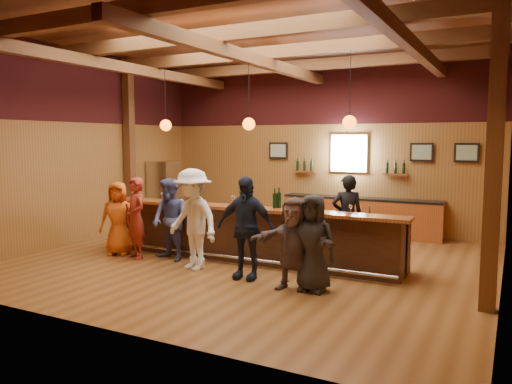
# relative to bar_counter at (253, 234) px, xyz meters

# --- Properties ---
(room) EXTENTS (9.04, 9.00, 4.52)m
(room) POSITION_rel_bar_counter_xyz_m (-0.02, -0.09, 2.69)
(room) COLOR brown
(room) RESTS_ON ground
(bar_counter) EXTENTS (6.30, 1.07, 1.11)m
(bar_counter) POSITION_rel_bar_counter_xyz_m (0.00, 0.00, 0.00)
(bar_counter) COLOR black
(bar_counter) RESTS_ON ground
(back_bar_cabinet) EXTENTS (4.00, 0.52, 0.95)m
(back_bar_cabinet) POSITION_rel_bar_counter_xyz_m (1.18, 3.57, -0.05)
(back_bar_cabinet) COLOR brown
(back_bar_cabinet) RESTS_ON ground
(window) EXTENTS (0.95, 0.09, 0.95)m
(window) POSITION_rel_bar_counter_xyz_m (0.78, 3.80, 1.53)
(window) COLOR silver
(window) RESTS_ON room
(framed_pictures) EXTENTS (5.35, 0.05, 0.45)m
(framed_pictures) POSITION_rel_bar_counter_xyz_m (1.65, 3.79, 1.58)
(framed_pictures) COLOR black
(framed_pictures) RESTS_ON room
(wine_shelves) EXTENTS (3.00, 0.18, 0.30)m
(wine_shelves) POSITION_rel_bar_counter_xyz_m (0.78, 3.73, 1.10)
(wine_shelves) COLOR brown
(wine_shelves) RESTS_ON room
(pendant_lights) EXTENTS (4.24, 0.24, 1.37)m
(pendant_lights) POSITION_rel_bar_counter_xyz_m (-0.02, -0.15, 2.19)
(pendant_lights) COLOR black
(pendant_lights) RESTS_ON room
(stainless_fridge) EXTENTS (0.70, 0.70, 1.80)m
(stainless_fridge) POSITION_rel_bar_counter_xyz_m (-4.12, 2.45, 0.38)
(stainless_fridge) COLOR silver
(stainless_fridge) RESTS_ON ground
(customer_orange) EXTENTS (0.88, 0.76, 1.53)m
(customer_orange) POSITION_rel_bar_counter_xyz_m (-2.71, -0.92, 0.25)
(customer_orange) COLOR #CA5113
(customer_orange) RESTS_ON ground
(customer_redvest) EXTENTS (0.71, 0.61, 1.65)m
(customer_redvest) POSITION_rel_bar_counter_xyz_m (-2.15, -1.00, 0.30)
(customer_redvest) COLOR maroon
(customer_redvest) RESTS_ON ground
(customer_denim) EXTENTS (0.93, 0.80, 1.64)m
(customer_denim) POSITION_rel_bar_counter_xyz_m (-1.44, -0.82, 0.30)
(customer_denim) COLOR #434D87
(customer_denim) RESTS_ON ground
(customer_white) EXTENTS (1.35, 1.00, 1.87)m
(customer_white) POSITION_rel_bar_counter_xyz_m (-0.64, -1.18, 0.41)
(customer_white) COLOR white
(customer_white) RESTS_ON ground
(customer_navy) EXTENTS (1.08, 0.53, 1.78)m
(customer_navy) POSITION_rel_bar_counter_xyz_m (0.52, -1.28, 0.37)
(customer_navy) COLOR #181F31
(customer_navy) RESTS_ON ground
(customer_brown) EXTENTS (1.43, 0.59, 1.50)m
(customer_brown) POSITION_rel_bar_counter_xyz_m (1.51, -1.50, 0.23)
(customer_brown) COLOR #584646
(customer_brown) RESTS_ON ground
(customer_dark) EXTENTS (0.77, 0.51, 1.55)m
(customer_dark) POSITION_rel_bar_counter_xyz_m (1.81, -1.42, 0.25)
(customer_dark) COLOR black
(customer_dark) RESTS_ON ground
(bartender) EXTENTS (0.73, 0.63, 1.71)m
(bartender) POSITION_rel_bar_counter_xyz_m (1.64, 0.94, 0.33)
(bartender) COLOR black
(bartender) RESTS_ON ground
(ice_bucket) EXTENTS (0.22, 0.22, 0.24)m
(ice_bucket) POSITION_rel_bar_counter_xyz_m (-0.01, -0.27, 0.71)
(ice_bucket) COLOR brown
(ice_bucket) RESTS_ON bar_counter
(bottle_a) EXTENTS (0.08, 0.08, 0.39)m
(bottle_a) POSITION_rel_bar_counter_xyz_m (0.64, -0.17, 0.74)
(bottle_a) COLOR black
(bottle_a) RESTS_ON bar_counter
(bottle_b) EXTENTS (0.08, 0.08, 0.38)m
(bottle_b) POSITION_rel_bar_counter_xyz_m (0.60, -0.26, 0.74)
(bottle_b) COLOR black
(bottle_b) RESTS_ON bar_counter
(glass_a) EXTENTS (0.08, 0.08, 0.18)m
(glass_a) POSITION_rel_bar_counter_xyz_m (-2.61, -0.34, 0.72)
(glass_a) COLOR silver
(glass_a) RESTS_ON bar_counter
(glass_b) EXTENTS (0.08, 0.08, 0.18)m
(glass_b) POSITION_rel_bar_counter_xyz_m (-2.05, -0.27, 0.72)
(glass_b) COLOR silver
(glass_b) RESTS_ON bar_counter
(glass_c) EXTENTS (0.07, 0.07, 0.16)m
(glass_c) POSITION_rel_bar_counter_xyz_m (-1.53, -0.22, 0.70)
(glass_c) COLOR silver
(glass_c) RESTS_ON bar_counter
(glass_d) EXTENTS (0.07, 0.07, 0.16)m
(glass_d) POSITION_rel_bar_counter_xyz_m (-1.23, -0.29, 0.70)
(glass_d) COLOR silver
(glass_d) RESTS_ON bar_counter
(glass_e) EXTENTS (0.09, 0.09, 0.20)m
(glass_e) POSITION_rel_bar_counter_xyz_m (-0.32, -0.26, 0.73)
(glass_e) COLOR silver
(glass_e) RESTS_ON bar_counter
(glass_f) EXTENTS (0.08, 0.08, 0.18)m
(glass_f) POSITION_rel_bar_counter_xyz_m (0.99, -0.32, 0.71)
(glass_f) COLOR silver
(glass_f) RESTS_ON bar_counter
(glass_g) EXTENTS (0.09, 0.09, 0.19)m
(glass_g) POSITION_rel_bar_counter_xyz_m (1.27, -0.30, 0.73)
(glass_g) COLOR silver
(glass_g) RESTS_ON bar_counter
(glass_h) EXTENTS (0.07, 0.07, 0.16)m
(glass_h) POSITION_rel_bar_counter_xyz_m (2.08, -0.29, 0.70)
(glass_h) COLOR silver
(glass_h) RESTS_ON bar_counter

